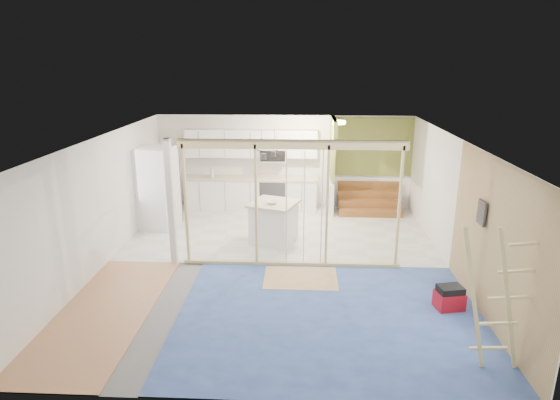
{
  "coord_description": "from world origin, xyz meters",
  "views": [
    {
      "loc": [
        0.5,
        -8.77,
        4.03
      ],
      "look_at": [
        0.05,
        0.6,
        1.22
      ],
      "focal_mm": 30.0,
      "sensor_mm": 36.0,
      "label": 1
    }
  ],
  "objects_px": {
    "island": "(274,222)",
    "toolbox": "(449,298)",
    "fridge": "(157,188)",
    "ladder": "(495,299)"
  },
  "relations": [
    {
      "from": "fridge",
      "to": "toolbox",
      "type": "relative_size",
      "value": 4.02
    },
    {
      "from": "fridge",
      "to": "ladder",
      "type": "relative_size",
      "value": 1.02
    },
    {
      "from": "island",
      "to": "toolbox",
      "type": "relative_size",
      "value": 2.48
    },
    {
      "from": "fridge",
      "to": "toolbox",
      "type": "distance_m",
      "value": 7.18
    },
    {
      "from": "fridge",
      "to": "ladder",
      "type": "bearing_deg",
      "value": -30.13
    },
    {
      "from": "fridge",
      "to": "ladder",
      "type": "distance_m",
      "value": 8.08
    },
    {
      "from": "fridge",
      "to": "ladder",
      "type": "xyz_separation_m",
      "value": [
        6.13,
        -5.27,
        0.01
      ]
    },
    {
      "from": "island",
      "to": "toolbox",
      "type": "height_order",
      "value": "island"
    },
    {
      "from": "island",
      "to": "toolbox",
      "type": "xyz_separation_m",
      "value": [
        3.13,
        -2.89,
        -0.27
      ]
    },
    {
      "from": "toolbox",
      "to": "ladder",
      "type": "bearing_deg",
      "value": -99.64
    }
  ]
}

